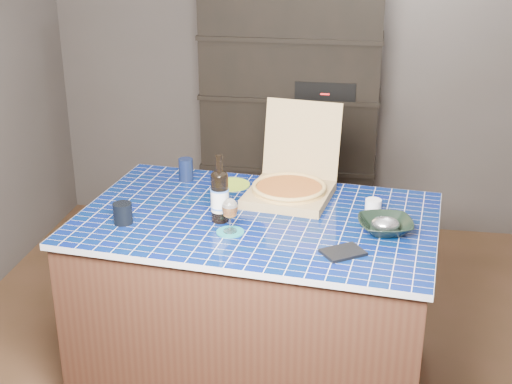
% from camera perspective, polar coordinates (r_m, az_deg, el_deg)
% --- Properties ---
extents(room, '(3.50, 3.50, 3.50)m').
position_cam_1_polar(room, '(3.46, -0.15, 4.90)').
color(room, brown).
rests_on(room, ground).
extents(shelving_unit, '(1.20, 0.41, 1.80)m').
position_cam_1_polar(shelving_unit, '(5.01, 2.81, 6.24)').
color(shelving_unit, black).
rests_on(shelving_unit, floor).
extents(kitchen_island, '(1.76, 1.21, 0.91)m').
position_cam_1_polar(kitchen_island, '(3.55, 0.06, -8.68)').
color(kitchen_island, '#43271A').
rests_on(kitchen_island, floor).
extents(pizza_box, '(0.46, 0.54, 0.43)m').
position_cam_1_polar(pizza_box, '(3.54, 2.77, 0.51)').
color(pizza_box, tan).
rests_on(pizza_box, kitchen_island).
extents(mead_bottle, '(0.09, 0.09, 0.32)m').
position_cam_1_polar(mead_bottle, '(3.25, -2.92, -0.27)').
color(mead_bottle, black).
rests_on(mead_bottle, kitchen_island).
extents(teal_trivet, '(0.12, 0.12, 0.01)m').
position_cam_1_polar(teal_trivet, '(3.18, -2.08, -3.21)').
color(teal_trivet, '#18777D').
rests_on(teal_trivet, kitchen_island).
extents(wine_glass, '(0.07, 0.07, 0.16)m').
position_cam_1_polar(wine_glass, '(3.14, -2.10, -1.38)').
color(wine_glass, white).
rests_on(wine_glass, teal_trivet).
extents(tumbler, '(0.09, 0.09, 0.10)m').
position_cam_1_polar(tumbler, '(3.31, -10.61, -1.69)').
color(tumbler, black).
rests_on(tumbler, kitchen_island).
extents(dvd_case, '(0.21, 0.20, 0.01)m').
position_cam_1_polar(dvd_case, '(3.01, 6.97, -4.81)').
color(dvd_case, black).
rests_on(dvd_case, kitchen_island).
extents(bowl, '(0.29, 0.29, 0.06)m').
position_cam_1_polar(bowl, '(3.23, 10.30, -2.68)').
color(bowl, black).
rests_on(bowl, kitchen_island).
extents(foil_contents, '(0.13, 0.11, 0.06)m').
position_cam_1_polar(foil_contents, '(3.22, 10.31, -2.52)').
color(foil_contents, silver).
rests_on(foil_contents, bowl).
extents(white_jar, '(0.08, 0.08, 0.07)m').
position_cam_1_polar(white_jar, '(3.42, 9.36, -1.11)').
color(white_jar, white).
rests_on(white_jar, kitchen_island).
extents(navy_cup, '(0.08, 0.08, 0.12)m').
position_cam_1_polar(navy_cup, '(3.77, -5.63, 1.80)').
color(navy_cup, black).
rests_on(navy_cup, kitchen_island).
extents(green_trivet, '(0.19, 0.19, 0.01)m').
position_cam_1_polar(green_trivet, '(3.71, -1.97, 0.61)').
color(green_trivet, '#9FCA2B').
rests_on(green_trivet, kitchen_island).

